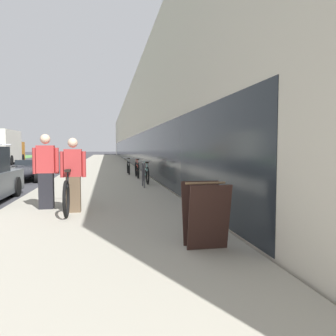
{
  "coord_description": "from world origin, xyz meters",
  "views": [
    {
      "loc": [
        6.3,
        -6.07,
        1.5
      ],
      "look_at": [
        9.63,
        11.62,
        0.36
      ],
      "focal_mm": 35.0,
      "sensor_mm": 36.0,
      "label": 1
    }
  ],
  "objects": [
    {
      "name": "moving_truck",
      "position": [
        -2.73,
        24.89,
        1.51
      ],
      "size": [
        2.46,
        6.56,
        2.99
      ],
      "color": "orange",
      "rests_on": "ground"
    },
    {
      "name": "person_rider",
      "position": [
        5.61,
        1.05,
        0.92
      ],
      "size": [
        0.53,
        0.21,
        1.57
      ],
      "color": "brown",
      "rests_on": "sidewalk_slab"
    },
    {
      "name": "tandem_bicycle",
      "position": [
        5.52,
        1.37,
        0.52
      ],
      "size": [
        0.52,
        2.56,
        0.93
      ],
      "color": "black",
      "rests_on": "sidewalk_slab"
    },
    {
      "name": "storefront_facade",
      "position": [
        13.27,
        29.0,
        3.29
      ],
      "size": [
        10.01,
        70.0,
        6.59
      ],
      "color": "beige",
      "rests_on": "ground"
    },
    {
      "name": "cruiser_bike_middle",
      "position": [
        7.65,
        8.71,
        0.5
      ],
      "size": [
        0.52,
        1.71,
        0.87
      ],
      "color": "black",
      "rests_on": "sidewalk_slab"
    },
    {
      "name": "vintage_roadster_curbside",
      "position": [
        2.67,
        9.73,
        0.39
      ],
      "size": [
        1.81,
        4.39,
        0.91
      ],
      "color": "black",
      "rests_on": "ground"
    },
    {
      "name": "cruiser_bike_nearest",
      "position": [
        7.78,
        6.4,
        0.49
      ],
      "size": [
        0.52,
        1.81,
        0.84
      ],
      "color": "black",
      "rests_on": "sidewalk_slab"
    },
    {
      "name": "sandwich_board_sign",
      "position": [
        7.62,
        -1.82,
        0.58
      ],
      "size": [
        0.56,
        0.56,
        0.9
      ],
      "color": "#331E19",
      "rests_on": "sidewalk_slab"
    },
    {
      "name": "cruiser_bike_farthest",
      "position": [
        7.4,
        10.77,
        0.49
      ],
      "size": [
        0.52,
        1.65,
        0.84
      ],
      "color": "black",
      "rests_on": "sidewalk_slab"
    },
    {
      "name": "person_bystander",
      "position": [
        4.97,
        1.55,
        0.96
      ],
      "size": [
        0.56,
        0.22,
        1.66
      ],
      "color": "black",
      "rests_on": "sidewalk_slab"
    },
    {
      "name": "bike_rack_hoop",
      "position": [
        7.54,
        5.1,
        0.64
      ],
      "size": [
        0.05,
        0.6,
        0.84
      ],
      "color": "#4C4C51",
      "rests_on": "sidewalk_slab"
    },
    {
      "name": "sidewalk_slab",
      "position": [
        6.11,
        21.0,
        0.07
      ],
      "size": [
        4.25,
        70.0,
        0.13
      ],
      "color": "#A39E8E",
      "rests_on": "ground"
    }
  ]
}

